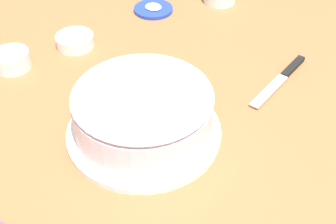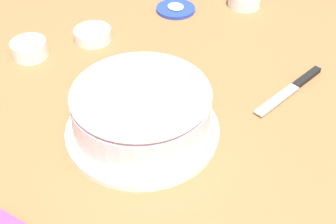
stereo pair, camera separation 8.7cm
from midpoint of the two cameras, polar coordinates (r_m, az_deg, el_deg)
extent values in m
plane|color=#936038|center=(0.90, -1.10, -1.16)|extent=(1.54, 1.54, 0.00)
cylinder|color=white|center=(0.87, -6.05, -2.71)|extent=(0.31, 0.31, 0.01)
cylinder|color=pink|center=(0.84, -6.24, -0.69)|extent=(0.25, 0.25, 0.07)
cylinder|color=white|center=(0.84, -6.27, -0.44)|extent=(0.27, 0.27, 0.08)
ellipsoid|color=white|center=(0.81, -6.52, 2.15)|extent=(0.27, 0.27, 0.04)
cylinder|color=#233DAD|center=(1.29, -3.94, 13.40)|extent=(0.11, 0.11, 0.01)
ellipsoid|color=white|center=(1.29, -3.96, 13.71)|extent=(0.05, 0.05, 0.01)
cube|color=silver|center=(0.98, 10.86, 2.68)|extent=(0.05, 0.14, 0.00)
cube|color=black|center=(1.07, 14.04, 5.75)|extent=(0.04, 0.10, 0.01)
cylinder|color=white|center=(1.12, -22.17, 6.33)|extent=(0.09, 0.09, 0.04)
cylinder|color=green|center=(1.12, -22.19, 6.39)|extent=(0.07, 0.07, 0.01)
ellipsoid|color=green|center=(1.11, -22.28, 6.68)|extent=(0.06, 0.06, 0.02)
cylinder|color=white|center=(1.15, -14.41, 9.07)|extent=(0.10, 0.10, 0.03)
cylinder|color=orange|center=(1.15, -14.40, 9.02)|extent=(0.08, 0.08, 0.01)
ellipsoid|color=orange|center=(1.15, -14.45, 9.31)|extent=(0.07, 0.07, 0.02)
camera|label=1|loc=(0.04, -92.87, -2.54)|focal=45.88mm
camera|label=2|loc=(0.04, 87.13, 2.54)|focal=45.88mm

